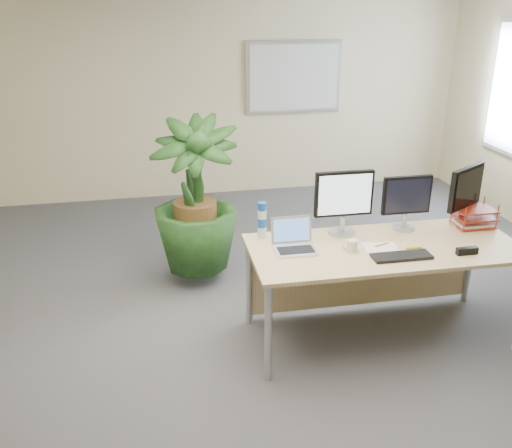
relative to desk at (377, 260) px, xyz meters
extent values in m
plane|color=#47484C|center=(-0.92, -0.30, -0.63)|extent=(8.00, 8.00, 0.00)
cube|color=beige|center=(-0.92, 3.70, 0.72)|extent=(7.00, 0.04, 2.70)
cube|color=silver|center=(0.28, 3.67, 0.92)|extent=(1.30, 0.03, 0.95)
cube|color=silver|center=(0.28, 3.65, 0.92)|extent=(1.20, 0.01, 0.85)
cube|color=tan|center=(0.00, -0.12, 0.16)|extent=(2.10, 0.91, 0.03)
cube|color=tan|center=(0.00, 0.29, -0.24)|extent=(1.99, 0.05, 0.65)
cylinder|color=#B2B2B7|center=(-1.00, -0.49, -0.24)|extent=(0.05, 0.05, 0.77)
cylinder|color=#B2B2B7|center=(-0.99, 0.29, -0.24)|extent=(0.05, 0.05, 0.77)
cylinder|color=#B2B2B7|center=(1.00, 0.26, -0.24)|extent=(0.05, 0.05, 0.77)
imported|color=#163412|center=(-1.33, 1.15, 0.12)|extent=(1.03, 1.03, 1.50)
cylinder|color=#B2B2B7|center=(-0.25, 0.18, 0.18)|extent=(0.21, 0.21, 0.02)
cylinder|color=#B2B2B7|center=(-0.25, 0.18, 0.26)|extent=(0.04, 0.04, 0.13)
cube|color=black|center=(-0.25, 0.18, 0.51)|extent=(0.47, 0.05, 0.36)
cube|color=silver|center=(-0.25, 0.15, 0.51)|extent=(0.43, 0.01, 0.32)
cylinder|color=#B2B2B7|center=(0.28, 0.17, 0.18)|extent=(0.18, 0.18, 0.02)
cylinder|color=#B2B2B7|center=(0.28, 0.17, 0.25)|extent=(0.04, 0.04, 0.11)
cube|color=black|center=(0.28, 0.17, 0.47)|extent=(0.41, 0.04, 0.31)
cube|color=black|center=(0.28, 0.15, 0.47)|extent=(0.37, 0.01, 0.28)
cylinder|color=#B2B2B7|center=(0.80, 0.17, 0.18)|extent=(0.20, 0.20, 0.02)
cylinder|color=#B2B2B7|center=(0.80, 0.17, 0.25)|extent=(0.04, 0.04, 0.12)
cube|color=black|center=(0.80, 0.17, 0.50)|extent=(0.41, 0.26, 0.35)
cube|color=black|center=(0.81, 0.15, 0.50)|extent=(0.35, 0.21, 0.31)
cube|color=silver|center=(-0.70, -0.08, 0.18)|extent=(0.32, 0.22, 0.02)
cube|color=black|center=(-0.70, -0.09, 0.19)|extent=(0.27, 0.15, 0.00)
cube|color=silver|center=(-0.70, 0.06, 0.29)|extent=(0.32, 0.06, 0.21)
cube|color=#517DD0|center=(-0.70, 0.05, 0.29)|extent=(0.28, 0.04, 0.17)
cube|color=black|center=(0.03, -0.34, 0.18)|extent=(0.44, 0.15, 0.02)
cylinder|color=silver|center=(-0.29, -0.15, 0.22)|extent=(0.08, 0.08, 0.09)
torus|color=silver|center=(-0.33, -0.15, 0.22)|extent=(0.06, 0.01, 0.06)
cube|color=white|center=(-0.05, -0.15, 0.18)|extent=(0.28, 0.23, 0.01)
cylinder|color=orange|center=(-0.04, -0.12, 0.19)|extent=(0.13, 0.05, 0.01)
cylinder|color=yellow|center=(0.19, -0.21, 0.18)|extent=(0.12, 0.02, 0.02)
cylinder|color=silver|center=(-0.89, 0.24, 0.29)|extent=(0.07, 0.07, 0.23)
cylinder|color=#164EAC|center=(-0.89, 0.24, 0.43)|extent=(0.07, 0.07, 0.06)
cylinder|color=#164EAC|center=(-0.89, 0.24, 0.30)|extent=(0.07, 0.07, 0.07)
cube|color=maroon|center=(0.87, 0.12, 0.19)|extent=(0.32, 0.24, 0.01)
cube|color=maroon|center=(0.87, 0.12, 0.25)|extent=(0.32, 0.24, 0.01)
cube|color=maroon|center=(0.87, 0.12, 0.32)|extent=(0.32, 0.24, 0.01)
cube|color=white|center=(0.87, 0.12, 0.20)|extent=(0.29, 0.21, 0.02)
cube|color=black|center=(0.53, -0.38, 0.20)|extent=(0.16, 0.05, 0.05)
camera|label=1|loc=(-1.77, -3.81, 1.98)|focal=40.00mm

